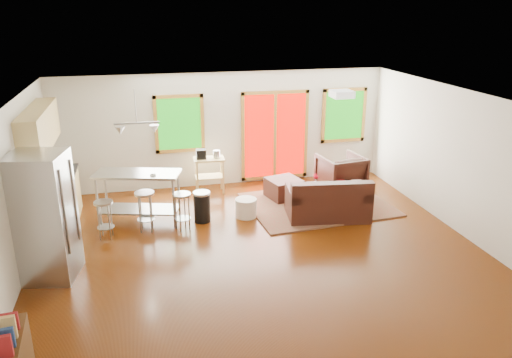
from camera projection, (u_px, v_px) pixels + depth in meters
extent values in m
cube|color=#361503|center=(260.00, 251.00, 8.57)|extent=(7.50, 7.00, 0.02)
cube|color=silver|center=(260.00, 99.00, 7.70)|extent=(7.50, 7.00, 0.02)
cube|color=beige|center=(224.00, 130.00, 11.36)|extent=(7.50, 0.02, 2.60)
cube|color=beige|center=(12.00, 199.00, 7.32)|extent=(0.02, 7.00, 2.60)
cube|color=beige|center=(463.00, 163.00, 8.95)|extent=(0.02, 7.00, 2.60)
cube|color=beige|center=(345.00, 294.00, 4.91)|extent=(7.50, 0.02, 2.60)
cube|color=#0E4F0B|center=(179.00, 124.00, 11.03)|extent=(0.94, 0.02, 1.14)
cube|color=olive|center=(178.00, 96.00, 10.83)|extent=(1.10, 0.05, 0.08)
cube|color=olive|center=(181.00, 150.00, 11.23)|extent=(1.10, 0.05, 0.08)
cube|color=olive|center=(156.00, 125.00, 10.92)|extent=(0.08, 0.05, 1.30)
cube|color=olive|center=(202.00, 123.00, 11.14)|extent=(0.08, 0.05, 1.30)
cube|color=#A40500|center=(275.00, 136.00, 11.64)|extent=(1.44, 0.02, 1.94)
cube|color=olive|center=(275.00, 92.00, 11.31)|extent=(1.60, 0.05, 0.08)
cube|color=olive|center=(274.00, 177.00, 11.98)|extent=(1.60, 0.05, 0.08)
cube|color=olive|center=(243.00, 138.00, 11.48)|extent=(0.08, 0.05, 2.10)
cube|color=olive|center=(306.00, 134.00, 11.81)|extent=(0.08, 0.05, 2.10)
cube|color=olive|center=(275.00, 136.00, 11.64)|extent=(0.08, 0.05, 1.94)
cube|color=#0E4F0B|center=(344.00, 115.00, 11.88)|extent=(0.94, 0.02, 1.14)
cube|color=olive|center=(345.00, 90.00, 11.68)|extent=(1.10, 0.05, 0.08)
cube|color=olive|center=(342.00, 140.00, 12.08)|extent=(1.10, 0.05, 0.08)
cube|color=olive|center=(324.00, 116.00, 11.77)|extent=(0.08, 0.05, 1.30)
cube|color=olive|center=(364.00, 114.00, 11.99)|extent=(0.08, 0.05, 1.30)
cube|color=#506138|center=(318.00, 204.00, 10.51)|extent=(3.05, 2.44, 0.03)
cube|color=black|center=(327.00, 206.00, 9.86)|extent=(1.68, 1.10, 0.44)
cube|color=black|center=(332.00, 193.00, 9.40)|extent=(1.59, 0.43, 0.40)
cube|color=black|center=(294.00, 193.00, 9.70)|extent=(0.33, 0.91, 0.17)
cube|color=black|center=(362.00, 191.00, 9.81)|extent=(0.33, 0.91, 0.17)
cube|color=black|center=(310.00, 193.00, 9.78)|extent=(0.72, 0.66, 0.13)
cube|color=black|center=(345.00, 192.00, 9.84)|extent=(0.72, 0.66, 0.13)
cube|color=#361F0B|center=(332.00, 185.00, 10.61)|extent=(0.96, 0.60, 0.04)
cube|color=#361F0B|center=(317.00, 198.00, 10.41)|extent=(0.06, 0.06, 0.34)
cube|color=#361F0B|center=(352.00, 196.00, 10.56)|extent=(0.06, 0.06, 0.34)
cube|color=#361F0B|center=(311.00, 191.00, 10.79)|extent=(0.06, 0.06, 0.34)
cube|color=#361F0B|center=(345.00, 189.00, 10.94)|extent=(0.06, 0.06, 0.34)
imported|color=black|center=(341.00, 171.00, 11.16)|extent=(1.01, 0.96, 0.93)
cube|color=black|center=(284.00, 189.00, 10.81)|extent=(0.80, 0.80, 0.44)
cylinder|color=silver|center=(246.00, 208.00, 9.88)|extent=(0.50, 0.50, 0.37)
imported|color=silver|center=(316.00, 184.00, 10.31)|extent=(0.19, 0.20, 0.17)
sphere|color=red|center=(317.00, 177.00, 10.29)|extent=(0.07, 0.07, 0.07)
sphere|color=red|center=(315.00, 177.00, 10.24)|extent=(0.07, 0.07, 0.07)
sphere|color=red|center=(315.00, 175.00, 10.29)|extent=(0.07, 0.07, 0.07)
imported|color=maroon|center=(336.00, 176.00, 10.62)|extent=(0.21, 0.07, 0.29)
cube|color=tan|center=(58.00, 207.00, 9.23)|extent=(0.60, 2.20, 0.90)
cube|color=black|center=(54.00, 183.00, 9.08)|extent=(0.64, 2.24, 0.04)
cube|color=tan|center=(39.00, 128.00, 8.71)|extent=(0.36, 2.20, 0.70)
cylinder|color=#B7BABC|center=(49.00, 187.00, 8.58)|extent=(0.12, 0.12, 0.18)
cube|color=black|center=(56.00, 170.00, 9.40)|extent=(0.22, 0.18, 0.20)
cube|color=#B7BABC|center=(44.00, 217.00, 7.45)|extent=(0.92, 0.90, 1.98)
cube|color=gray|center=(70.00, 217.00, 7.47)|extent=(0.16, 0.72, 1.93)
cylinder|color=gray|center=(65.00, 213.00, 7.19)|extent=(0.03, 0.03, 1.32)
cylinder|color=gray|center=(75.00, 201.00, 7.64)|extent=(0.03, 0.03, 1.32)
cube|color=#B7BABC|center=(137.00, 174.00, 9.37)|extent=(1.70, 1.04, 0.04)
cube|color=gray|center=(140.00, 209.00, 9.61)|extent=(1.58, 0.93, 0.03)
cylinder|color=gray|center=(98.00, 203.00, 9.34)|extent=(0.05, 0.05, 0.97)
cylinder|color=gray|center=(174.00, 204.00, 9.28)|extent=(0.05, 0.05, 0.97)
cylinder|color=gray|center=(106.00, 194.00, 9.80)|extent=(0.05, 0.05, 0.97)
cylinder|color=gray|center=(179.00, 195.00, 9.74)|extent=(0.05, 0.05, 0.97)
imported|color=silver|center=(153.00, 176.00, 9.20)|extent=(0.13, 0.12, 0.11)
cylinder|color=#B7BABC|center=(103.00, 202.00, 8.81)|extent=(0.38, 0.38, 0.04)
cylinder|color=gray|center=(111.00, 219.00, 9.02)|extent=(0.03, 0.03, 0.67)
cylinder|color=gray|center=(101.00, 219.00, 9.00)|extent=(0.03, 0.03, 0.67)
cylinder|color=gray|center=(99.00, 223.00, 8.83)|extent=(0.03, 0.03, 0.67)
cylinder|color=gray|center=(109.00, 223.00, 8.84)|extent=(0.03, 0.03, 0.67)
cylinder|color=gray|center=(106.00, 227.00, 8.96)|extent=(0.35, 0.35, 0.01)
cylinder|color=#B7BABC|center=(144.00, 193.00, 9.08)|extent=(0.40, 0.40, 0.04)
cylinder|color=gray|center=(152.00, 210.00, 9.31)|extent=(0.03, 0.03, 0.72)
cylinder|color=gray|center=(141.00, 211.00, 9.29)|extent=(0.03, 0.03, 0.72)
cylinder|color=gray|center=(140.00, 215.00, 9.11)|extent=(0.03, 0.03, 0.72)
cylinder|color=gray|center=(151.00, 214.00, 9.13)|extent=(0.03, 0.03, 0.72)
cylinder|color=gray|center=(146.00, 219.00, 9.25)|extent=(0.37, 0.37, 0.02)
cylinder|color=#B7BABC|center=(182.00, 195.00, 9.15)|extent=(0.43, 0.43, 0.04)
cylinder|color=gray|center=(185.00, 210.00, 9.39)|extent=(0.03, 0.03, 0.68)
cylinder|color=gray|center=(176.00, 212.00, 9.29)|extent=(0.03, 0.03, 0.68)
cylinder|color=gray|center=(180.00, 215.00, 9.15)|extent=(0.03, 0.03, 0.68)
cylinder|color=gray|center=(189.00, 213.00, 9.24)|extent=(0.03, 0.03, 0.68)
cylinder|color=gray|center=(183.00, 218.00, 9.31)|extent=(0.39, 0.39, 0.01)
cylinder|color=black|center=(202.00, 208.00, 9.64)|extent=(0.32, 0.32, 0.56)
cylinder|color=#B7BABC|center=(202.00, 193.00, 9.54)|extent=(0.33, 0.33, 0.05)
cube|color=tan|center=(209.00, 159.00, 10.96)|extent=(0.68, 0.45, 0.04)
cube|color=tan|center=(210.00, 177.00, 11.09)|extent=(0.64, 0.42, 0.03)
cube|color=tan|center=(197.00, 179.00, 10.87)|extent=(0.04, 0.04, 0.80)
cube|color=tan|center=(223.00, 177.00, 10.98)|extent=(0.04, 0.04, 0.80)
cube|color=tan|center=(196.00, 174.00, 11.19)|extent=(0.04, 0.04, 0.80)
cube|color=tan|center=(221.00, 173.00, 11.29)|extent=(0.04, 0.04, 0.80)
cube|color=black|center=(201.00, 154.00, 10.88)|extent=(0.21, 0.20, 0.21)
cylinder|color=#B7BABC|center=(217.00, 154.00, 10.95)|extent=(0.16, 0.16, 0.17)
cube|color=maroon|center=(2.00, 347.00, 4.75)|extent=(0.18, 0.06, 0.24)
cube|color=navy|center=(5.00, 338.00, 4.88)|extent=(0.18, 0.06, 0.22)
cube|color=tan|center=(7.00, 328.00, 5.01)|extent=(0.18, 0.06, 0.26)
cube|color=maroon|center=(9.00, 322.00, 5.15)|extent=(0.18, 0.06, 0.20)
cube|color=white|center=(342.00, 94.00, 8.63)|extent=(0.35, 0.35, 0.12)
cylinder|color=gray|center=(135.00, 106.00, 8.77)|extent=(0.02, 0.02, 0.60)
cube|color=gray|center=(137.00, 123.00, 8.87)|extent=(0.80, 0.04, 0.03)
cone|color=#B7BABC|center=(120.00, 131.00, 8.85)|extent=(0.18, 0.18, 0.14)
cone|color=#B7BABC|center=(154.00, 129.00, 8.98)|extent=(0.18, 0.18, 0.14)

